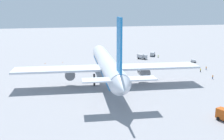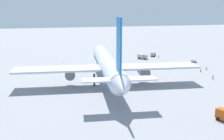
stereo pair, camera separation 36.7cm
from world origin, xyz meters
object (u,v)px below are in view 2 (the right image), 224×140
Objects in this scene: service_truck_0 at (142,56)px; ground_worker_0 at (159,56)px; ground_worker_4 at (201,70)px; airliner at (108,65)px; ground_worker_3 at (103,59)px; traffic_cone_0 at (171,65)px; traffic_cone_3 at (63,62)px; ground_worker_5 at (207,68)px; traffic_cone_2 at (45,63)px; baggage_cart_0 at (194,61)px; service_truck_2 at (153,54)px; ground_worker_1 at (213,77)px.

service_truck_0 is 3.29× the size of ground_worker_0.
ground_worker_0 is 0.99× the size of ground_worker_4.
airliner is at bearing 144.64° from service_truck_0.
traffic_cone_0 is at bearing -124.21° from ground_worker_3.
traffic_cone_0 and traffic_cone_3 have the same top height.
service_truck_0 reaches higher than ground_worker_5.
ground_worker_4 is at bearing -118.87° from traffic_cone_2.
traffic_cone_3 is (0.42, -8.98, 0.00)m from traffic_cone_2.
ground_worker_5 is at bearing -150.35° from service_truck_0.
service_truck_0 is 1.83× the size of baggage_cart_0.
ground_worker_4 is at bearing -80.18° from airliner.
ground_worker_4 reaches higher than traffic_cone_3.
traffic_cone_0 is at bearing -111.94° from traffic_cone_3.
service_truck_0 is at bearing -91.02° from traffic_cone_2.
ground_worker_5 is (-17.03, 3.96, 0.01)m from baggage_cart_0.
service_truck_0 is at bearing 29.65° from ground_worker_5.
service_truck_2 is 12.56× the size of traffic_cone_0.
baggage_cart_0 is 33.63m from ground_worker_1.
ground_worker_1 reaches higher than traffic_cone_3.
service_truck_2 is 32.48m from ground_worker_3.
traffic_cone_2 is at bearing 26.19° from airliner.
traffic_cone_0 is (16.36, 6.13, -0.56)m from ground_worker_4.
traffic_cone_2 is at bearing 88.98° from service_truck_0.
traffic_cone_0 is at bearing 7.90° from ground_worker_1.
baggage_cart_0 is 1.78× the size of ground_worker_4.
airliner reaches higher than traffic_cone_0.
airliner reaches higher than ground_worker_3.
service_truck_0 is at bearing 13.68° from ground_worker_1.
service_truck_2 is at bearing 5.53° from ground_worker_4.
ground_worker_1 is (-54.80, -1.94, -0.50)m from service_truck_2.
ground_worker_5 is at bearing 166.92° from baggage_cart_0.
service_truck_2 is 62.46m from traffic_cone_2.
ground_worker_5 reaches higher than ground_worker_0.
baggage_cart_0 is 21.77m from ground_worker_4.
traffic_cone_2 and traffic_cone_3 have the same top height.
airliner is 41.69× the size of ground_worker_5.
baggage_cart_0 is at bearing -62.63° from airliner.
ground_worker_4 reaches higher than ground_worker_0.
ground_worker_0 reaches higher than traffic_cone_2.
traffic_cone_0 is 55.16m from traffic_cone_3.
service_truck_0 reaches higher than ground_worker_1.
traffic_cone_0 and traffic_cone_2 have the same top height.
ground_worker_3 is at bearing 87.25° from service_truck_0.
airliner reaches higher than service_truck_0.
ground_worker_5 reaches higher than baggage_cart_0.
ground_worker_0 reaches higher than baggage_cart_0.
ground_worker_3 is (-0.19, 32.64, 0.07)m from ground_worker_0.
ground_worker_3 is at bearing -10.83° from airliner.
ground_worker_1 is 73.61m from traffic_cone_3.
airliner is 45.65m from ground_worker_3.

